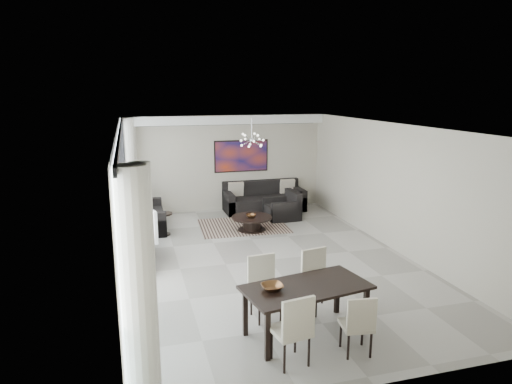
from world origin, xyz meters
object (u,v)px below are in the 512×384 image
object	(u,v)px
sofa_main	(264,201)
dining_table	(306,291)
coffee_table	(252,223)
television	(143,222)
tv_console	(137,250)

from	to	relation	value
sofa_main	dining_table	distance (m)	7.34
coffee_table	television	size ratio (longest dim) A/B	0.89
tv_console	television	distance (m)	0.64
tv_console	television	xyz separation A→B (m)	(0.16, -0.02, 0.62)
sofa_main	coffee_table	bearing A→B (deg)	-115.23
coffee_table	sofa_main	world-z (taller)	sofa_main
tv_console	television	world-z (taller)	television
coffee_table	tv_console	xyz separation A→B (m)	(-2.97, -1.55, 0.07)
coffee_table	television	world-z (taller)	television
dining_table	sofa_main	bearing A→B (deg)	78.36
sofa_main	television	distance (m)	5.11
coffee_table	dining_table	size ratio (longest dim) A/B	0.53
coffee_table	dining_table	world-z (taller)	dining_table
sofa_main	dining_table	size ratio (longest dim) A/B	1.21
sofa_main	dining_table	world-z (taller)	sofa_main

